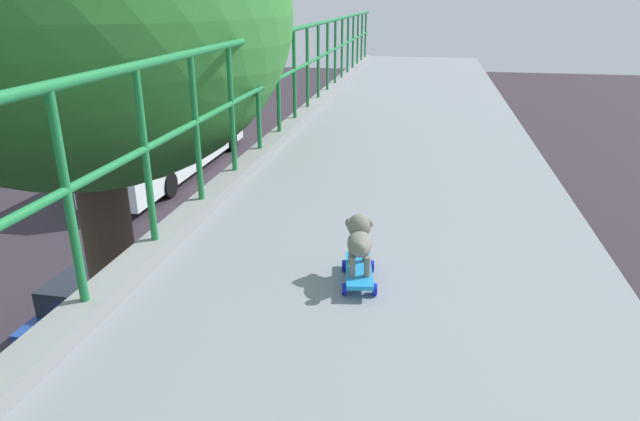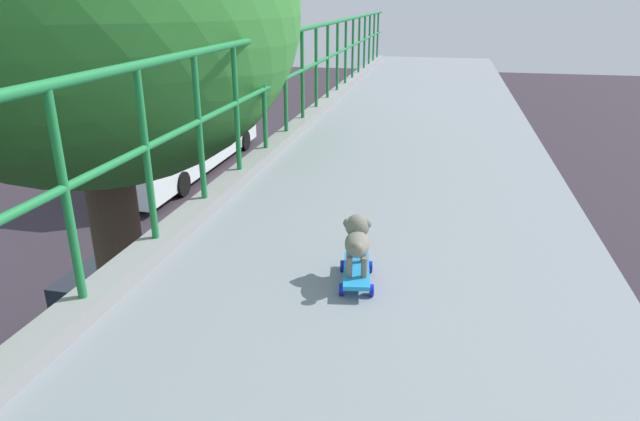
# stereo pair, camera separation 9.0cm
# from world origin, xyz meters

# --- Properties ---
(car_blue_fifth) EXTENTS (1.95, 3.86, 1.55)m
(car_blue_fifth) POSITION_xyz_m (-5.39, 9.87, 0.76)
(car_blue_fifth) COLOR navy
(car_blue_fifth) RESTS_ON ground
(city_bus) EXTENTS (2.50, 11.23, 3.54)m
(city_bus) POSITION_xyz_m (-9.12, 21.73, 1.99)
(city_bus) COLOR white
(city_bus) RESTS_ON ground
(roadside_tree_mid) EXTENTS (4.66, 4.66, 8.80)m
(roadside_tree_mid) POSITION_xyz_m (-2.38, 5.79, 6.85)
(roadside_tree_mid) COLOR brown
(roadside_tree_mid) RESTS_ON ground
(toy_skateboard) EXTENTS (0.24, 0.45, 0.09)m
(toy_skateboard) POSITION_xyz_m (1.05, 2.91, 5.69)
(toy_skateboard) COLOR #1F8DD8
(toy_skateboard) RESTS_ON overpass_deck
(small_dog) EXTENTS (0.18, 0.36, 0.28)m
(small_dog) POSITION_xyz_m (1.05, 2.95, 5.88)
(small_dog) COLOR slate
(small_dog) RESTS_ON toy_skateboard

